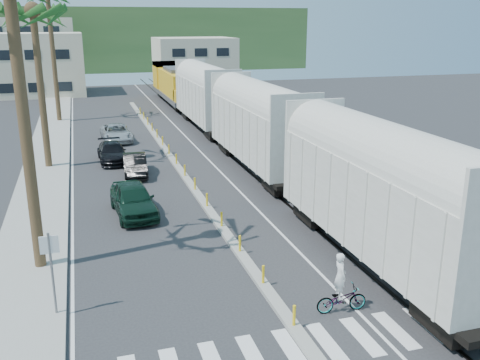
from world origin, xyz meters
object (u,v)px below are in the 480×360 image
street_sign (51,263)px  car_lead (133,199)px  car_second (135,165)px  cyclist (341,293)px

street_sign → car_lead: (3.52, 9.23, -1.15)m
car_second → street_sign: bearing=-101.5°
street_sign → car_lead: street_sign is taller
street_sign → car_second: (4.38, 16.53, -1.30)m
car_second → cyclist: cyclist is taller
car_second → cyclist: bearing=-72.4°
cyclist → car_second: bearing=18.0°
car_second → cyclist: size_ratio=1.92×
street_sign → cyclist: size_ratio=1.38×
car_lead → car_second: size_ratio=1.19×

